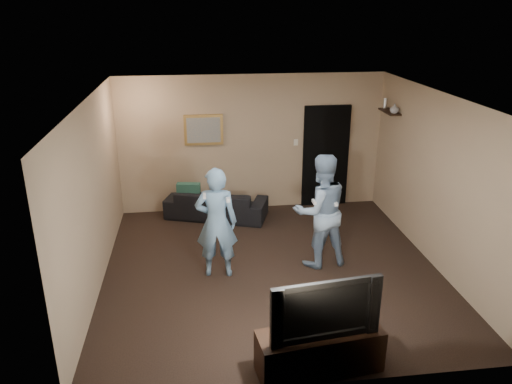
{
  "coord_description": "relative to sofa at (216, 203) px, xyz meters",
  "views": [
    {
      "loc": [
        -1.09,
        -6.62,
        3.79
      ],
      "look_at": [
        -0.2,
        0.3,
        1.15
      ],
      "focal_mm": 35.0,
      "sensor_mm": 36.0,
      "label": 1
    }
  ],
  "objects": [
    {
      "name": "wii_player_right",
      "position": [
        1.46,
        -2.01,
        0.61
      ],
      "size": [
        0.96,
        0.81,
        1.77
      ],
      "color": "#819DBC",
      "rests_on": "ground"
    },
    {
      "name": "ground",
      "position": [
        0.72,
        -2.1,
        -0.27
      ],
      "size": [
        5.0,
        5.0,
        0.0
      ],
      "primitive_type": "plane",
      "color": "black",
      "rests_on": "ground"
    },
    {
      "name": "wall_shelf",
      "position": [
        3.11,
        -0.3,
        1.72
      ],
      "size": [
        0.2,
        0.6,
        0.03
      ],
      "primitive_type": "cube",
      "color": "black",
      "rests_on": "wall_right"
    },
    {
      "name": "doorway",
      "position": [
        2.17,
        0.37,
        0.73
      ],
      "size": [
        0.9,
        0.06,
        2.0
      ],
      "primitive_type": "cube",
      "color": "black",
      "rests_on": "ground"
    },
    {
      "name": "painting_frame",
      "position": [
        -0.18,
        0.38,
        1.33
      ],
      "size": [
        0.72,
        0.05,
        0.57
      ],
      "primitive_type": "cube",
      "color": "olive",
      "rests_on": "wall_back"
    },
    {
      "name": "wall_right",
      "position": [
        3.22,
        -2.1,
        1.03
      ],
      "size": [
        0.04,
        5.0,
        2.6
      ],
      "primitive_type": "cube",
      "color": "tan",
      "rests_on": "ground"
    },
    {
      "name": "painting_canvas",
      "position": [
        -0.18,
        0.35,
        1.33
      ],
      "size": [
        0.62,
        0.01,
        0.47
      ],
      "primitive_type": "cube",
      "color": "slate",
      "rests_on": "painting_frame"
    },
    {
      "name": "wall_front",
      "position": [
        0.72,
        -4.6,
        1.03
      ],
      "size": [
        5.0,
        0.04,
        2.6
      ],
      "primitive_type": "cube",
      "color": "tan",
      "rests_on": "ground"
    },
    {
      "name": "wall_left",
      "position": [
        -1.78,
        -2.1,
        1.03
      ],
      "size": [
        0.04,
        5.0,
        2.6
      ],
      "primitive_type": "cube",
      "color": "tan",
      "rests_on": "ground"
    },
    {
      "name": "television",
      "position": [
        0.88,
        -4.38,
        0.57
      ],
      "size": [
        1.2,
        0.3,
        0.69
      ],
      "primitive_type": "imported",
      "rotation": [
        0.0,
        0.0,
        0.12
      ],
      "color": "black",
      "rests_on": "tv_console"
    },
    {
      "name": "light_switch",
      "position": [
        1.57,
        0.38,
        1.03
      ],
      "size": [
        0.08,
        0.02,
        0.12
      ],
      "primitive_type": "cube",
      "color": "silver",
      "rests_on": "wall_back"
    },
    {
      "name": "shelf_vase",
      "position": [
        3.11,
        -0.5,
        1.81
      ],
      "size": [
        0.2,
        0.2,
        0.16
      ],
      "primitive_type": "imported",
      "rotation": [
        0.0,
        0.0,
        -0.37
      ],
      "color": "#ADACB1",
      "rests_on": "wall_shelf"
    },
    {
      "name": "wall_back",
      "position": [
        0.72,
        0.4,
        1.03
      ],
      "size": [
        5.0,
        0.04,
        2.6
      ],
      "primitive_type": "cube",
      "color": "tan",
      "rests_on": "ground"
    },
    {
      "name": "shelf_figurine",
      "position": [
        3.11,
        -0.05,
        1.82
      ],
      "size": [
        0.06,
        0.06,
        0.18
      ],
      "primitive_type": "cylinder",
      "color": "silver",
      "rests_on": "wall_shelf"
    },
    {
      "name": "sofa",
      "position": [
        0.0,
        0.0,
        0.0
      ],
      "size": [
        2.0,
        1.29,
        0.54
      ],
      "primitive_type": "imported",
      "rotation": [
        0.0,
        0.0,
        2.82
      ],
      "color": "black",
      "rests_on": "ground"
    },
    {
      "name": "throw_pillow",
      "position": [
        -0.51,
        0.0,
        0.21
      ],
      "size": [
        0.45,
        0.2,
        0.43
      ],
      "primitive_type": "cube",
      "rotation": [
        0.0,
        0.0,
        -0.16
      ],
      "color": "#184A3E",
      "rests_on": "sofa"
    },
    {
      "name": "tv_console",
      "position": [
        0.88,
        -4.38,
        -0.02
      ],
      "size": [
        1.41,
        0.61,
        0.49
      ],
      "primitive_type": "cube",
      "rotation": [
        0.0,
        0.0,
        0.12
      ],
      "color": "black",
      "rests_on": "ground"
    },
    {
      "name": "ceiling",
      "position": [
        0.72,
        -2.1,
        2.33
      ],
      "size": [
        5.0,
        5.0,
        0.04
      ],
      "primitive_type": "cube",
      "color": "silver",
      "rests_on": "wall_back"
    },
    {
      "name": "wii_player_left",
      "position": [
        -0.1,
        -2.14,
        0.56
      ],
      "size": [
        0.64,
        0.52,
        1.67
      ],
      "color": "#6D98BE",
      "rests_on": "ground"
    }
  ]
}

